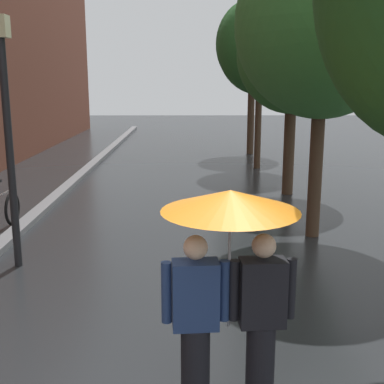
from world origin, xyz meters
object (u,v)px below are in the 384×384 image
at_px(street_tree_4, 253,45).
at_px(street_lamp_post, 7,124).
at_px(couple_under_umbrella, 229,264).
at_px(street_tree_2, 293,54).
at_px(street_tree_3, 260,47).
at_px(street_tree_1, 324,24).

bearing_deg(street_tree_4, street_lamp_post, -112.70).
bearing_deg(couple_under_umbrella, street_tree_2, 75.55).
bearing_deg(street_lamp_post, couple_under_umbrella, -49.35).
distance_m(street_tree_3, street_tree_4, 3.48).
height_order(street_tree_1, couple_under_umbrella, street_tree_1).
bearing_deg(street_lamp_post, street_tree_4, 67.30).
distance_m(street_tree_1, street_tree_4, 11.08).
height_order(street_tree_4, street_lamp_post, street_tree_4).
relative_size(couple_under_umbrella, street_lamp_post, 0.53).
bearing_deg(street_tree_2, street_tree_4, 90.61).
bearing_deg(street_tree_1, street_tree_4, 89.22).
bearing_deg(street_tree_4, couple_under_umbrella, -97.69).
relative_size(street_tree_2, street_tree_4, 0.84).
relative_size(street_tree_3, street_tree_4, 0.92).
xyz_separation_m(street_tree_4, couple_under_umbrella, (-2.19, -16.23, -2.91)).
bearing_deg(street_tree_3, street_tree_4, 86.92).
height_order(street_tree_3, couple_under_umbrella, street_tree_3).
xyz_separation_m(street_tree_1, street_tree_4, (0.15, 11.07, 0.41)).
bearing_deg(street_tree_3, couple_under_umbrella, -98.92).
bearing_deg(street_tree_1, couple_under_umbrella, -111.57).
xyz_separation_m(street_tree_2, street_lamp_post, (-5.36, -5.21, -1.28)).
bearing_deg(street_tree_4, street_tree_3, -93.08).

